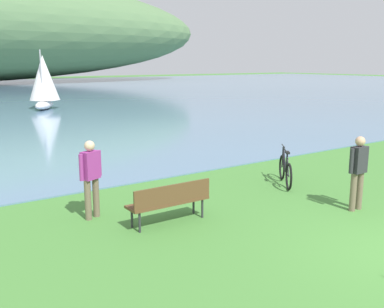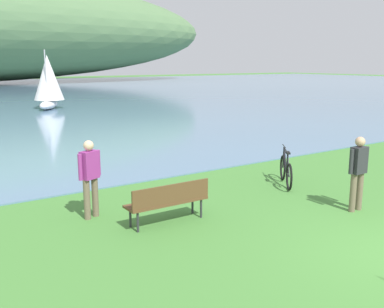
{
  "view_description": "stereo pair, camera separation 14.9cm",
  "coord_description": "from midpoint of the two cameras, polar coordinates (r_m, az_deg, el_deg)",
  "views": [
    {
      "loc": [
        -7.28,
        -3.48,
        3.33
      ],
      "look_at": [
        -0.92,
        5.69,
        1.0
      ],
      "focal_mm": 41.4,
      "sensor_mm": 36.0,
      "label": 1
    },
    {
      "loc": [
        -7.16,
        -3.57,
        3.33
      ],
      "look_at": [
        -0.92,
        5.69,
        1.0
      ],
      "focal_mm": 41.4,
      "sensor_mm": 36.0,
      "label": 2
    }
  ],
  "objects": [
    {
      "name": "sailboat_nearest_to_shore",
      "position": [
        33.54,
        -18.7,
        8.87
      ],
      "size": [
        2.86,
        3.56,
        4.14
      ],
      "color": "white",
      "rests_on": "bay_water"
    },
    {
      "name": "person_on_the_grass",
      "position": [
        10.62,
        20.25,
        -1.75
      ],
      "size": [
        0.61,
        0.22,
        1.71
      ],
      "color": "#72604C",
      "rests_on": "ground"
    },
    {
      "name": "park_bench_near_camera",
      "position": [
        9.26,
        -3.32,
        -5.89
      ],
      "size": [
        1.8,
        0.49,
        0.88
      ],
      "color": "brown",
      "rests_on": "ground"
    },
    {
      "name": "person_at_shoreline",
      "position": [
        9.69,
        -13.33,
        -2.57
      ],
      "size": [
        0.57,
        0.35,
        1.71
      ],
      "color": "#72604C",
      "rests_on": "ground"
    },
    {
      "name": "bicycle_leaning_near_bench",
      "position": [
        12.45,
        11.6,
        -2.08
      ],
      "size": [
        1.1,
        1.46,
        1.01
      ],
      "color": "black",
      "rests_on": "ground"
    }
  ]
}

